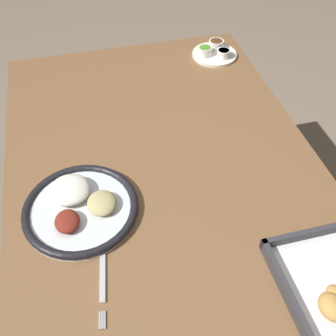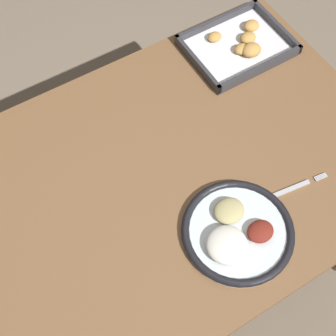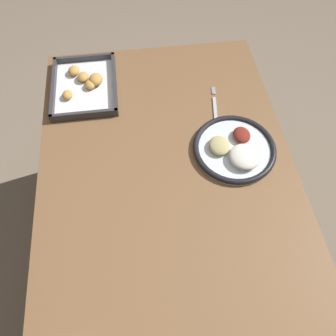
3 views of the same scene
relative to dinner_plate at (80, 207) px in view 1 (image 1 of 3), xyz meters
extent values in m
plane|color=#7A6B59|center=(-0.08, 0.23, -0.73)|extent=(8.00, 8.00, 0.00)
cube|color=brown|center=(-0.08, 0.23, -0.03)|extent=(1.27, 0.83, 0.03)
cylinder|color=brown|center=(-0.67, -0.13, -0.39)|extent=(0.06, 0.06, 0.68)
cylinder|color=brown|center=(-0.67, 0.59, -0.39)|extent=(0.06, 0.06, 0.68)
cylinder|color=silver|center=(0.00, 0.00, -0.01)|extent=(0.27, 0.27, 0.01)
torus|color=black|center=(0.00, 0.00, 0.00)|extent=(0.28, 0.28, 0.02)
ellipsoid|color=silver|center=(-0.04, -0.02, 0.02)|extent=(0.10, 0.10, 0.03)
ellipsoid|color=maroon|center=(0.04, -0.03, 0.01)|extent=(0.07, 0.06, 0.03)
ellipsoid|color=tan|center=(0.01, 0.05, 0.01)|extent=(0.08, 0.07, 0.03)
cube|color=#B2B2B7|center=(0.18, 0.03, -0.01)|extent=(0.14, 0.03, 0.00)
cylinder|color=#B2B2B7|center=(0.28, 0.01, -0.01)|extent=(0.04, 0.01, 0.00)
cylinder|color=#B2B2B7|center=(0.28, 0.01, -0.01)|extent=(0.04, 0.01, 0.00)
cylinder|color=#B2B2B7|center=(0.28, 0.02, -0.01)|extent=(0.04, 0.01, 0.00)
cylinder|color=#B2B2B7|center=(0.28, 0.02, -0.01)|extent=(0.04, 0.01, 0.00)
cylinder|color=white|center=(-0.58, 0.53, -0.01)|extent=(0.16, 0.16, 0.01)
cylinder|color=silver|center=(-0.54, 0.55, 0.01)|extent=(0.05, 0.05, 0.03)
cylinder|color=#B22819|center=(-0.54, 0.55, 0.02)|extent=(0.04, 0.04, 0.01)
cylinder|color=silver|center=(-0.61, 0.55, 0.01)|extent=(0.05, 0.05, 0.03)
cylinder|color=#593319|center=(-0.61, 0.55, 0.02)|extent=(0.04, 0.04, 0.01)
cylinder|color=silver|center=(-0.57, 0.50, 0.01)|extent=(0.05, 0.05, 0.03)
cylinder|color=#51992D|center=(-0.57, 0.50, 0.02)|extent=(0.04, 0.04, 0.01)
cube|color=#333338|center=(0.35, 0.38, 0.01)|extent=(0.31, 0.01, 0.03)
cube|color=#333338|center=(0.21, 0.49, 0.01)|extent=(0.01, 0.24, 0.03)
ellipsoid|color=#C18E47|center=(0.37, 0.45, 0.01)|extent=(0.06, 0.05, 0.03)
ellipsoid|color=#C18E47|center=(0.35, 0.47, 0.01)|extent=(0.05, 0.04, 0.03)
camera|label=1|loc=(0.60, 0.06, 0.75)|focal=42.00mm
camera|label=2|loc=(-0.36, -0.27, 1.06)|focal=50.00mm
camera|label=3|loc=(-0.58, 0.30, 0.89)|focal=35.00mm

